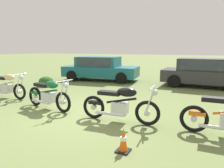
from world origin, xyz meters
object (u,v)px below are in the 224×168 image
car_charcoal (203,71)px  traffic_cone (123,141)px  car_teal (100,67)px  motorcycle_green (48,94)px  motorcycle_black (120,104)px  motorcycle_cream (7,86)px  shrub_low (46,81)px

car_charcoal → traffic_cone: car_charcoal is taller
car_teal → car_charcoal: same height
motorcycle_green → motorcycle_black: size_ratio=0.94×
traffic_cone → motorcycle_green: bearing=154.5°
motorcycle_black → car_teal: car_teal is taller
motorcycle_cream → car_teal: car_teal is taller
car_teal → car_charcoal: (5.75, 0.36, -0.00)m
motorcycle_green → shrub_low: bearing=143.7°
car_charcoal → shrub_low: (-7.27, -3.32, -0.55)m
shrub_low → motorcycle_cream: bearing=-79.4°
motorcycle_cream → traffic_cone: motorcycle_cream is taller
motorcycle_black → shrub_low: motorcycle_black is taller
car_teal → traffic_cone: size_ratio=9.96×
car_teal → traffic_cone: 8.98m
shrub_low → traffic_cone: shrub_low is taller
car_charcoal → shrub_low: bearing=-155.0°
motorcycle_green → shrub_low: motorcycle_green is taller
motorcycle_green → car_charcoal: car_charcoal is taller
motorcycle_cream → car_charcoal: (6.77, 5.98, 0.32)m
shrub_low → motorcycle_green: bearing=-45.6°
car_teal → shrub_low: 3.38m
car_teal → car_charcoal: size_ratio=1.14×
motorcycle_green → shrub_low: 4.33m
motorcycle_cream → motorcycle_green: same height
shrub_low → traffic_cone: bearing=-36.5°
motorcycle_green → car_charcoal: 7.70m
motorcycle_green → traffic_cone: bearing=-16.2°
motorcycle_green → motorcycle_black: same height
car_charcoal → traffic_cone: 8.04m
shrub_low → car_charcoal: bearing=24.6°
motorcycle_green → car_teal: car_teal is taller
car_teal → traffic_cone: car_teal is taller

